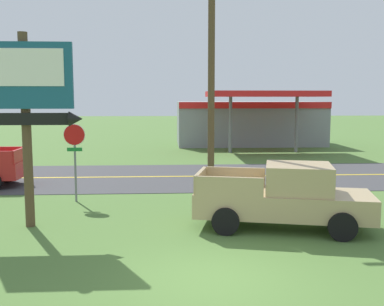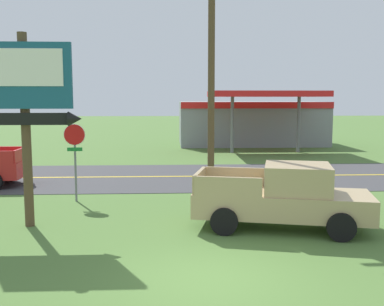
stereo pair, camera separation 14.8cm
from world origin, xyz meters
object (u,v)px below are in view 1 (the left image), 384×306
object	(u,v)px
motel_sign	(26,96)
gas_station	(249,121)
utility_pole	(211,63)
pickup_tan_parked_on_lawn	(285,197)
stop_sign	(75,149)

from	to	relation	value
motel_sign	gas_station	distance (m)	26.79
gas_station	motel_sign	bearing A→B (deg)	-114.53
motel_sign	utility_pole	size ratio (longest dim) A/B	0.59
motel_sign	pickup_tan_parked_on_lawn	size ratio (longest dim) A/B	1.06
utility_pole	stop_sign	bearing A→B (deg)	-178.32
motel_sign	gas_station	world-z (taller)	motel_sign
motel_sign	gas_station	xyz separation A→B (m)	(11.09, 24.30, -2.03)
utility_pole	pickup_tan_parked_on_lawn	world-z (taller)	utility_pole
utility_pole	pickup_tan_parked_on_lawn	bearing A→B (deg)	-65.98
stop_sign	utility_pole	world-z (taller)	utility_pole
motel_sign	utility_pole	xyz separation A→B (m)	(5.83, 3.60, 1.25)
utility_pole	pickup_tan_parked_on_lawn	distance (m)	6.20
stop_sign	motel_sign	bearing A→B (deg)	-101.08
gas_station	utility_pole	bearing A→B (deg)	-104.27
stop_sign	gas_station	bearing A→B (deg)	63.45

